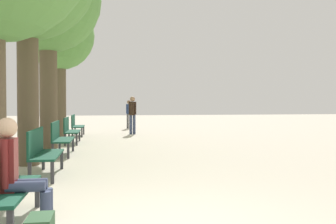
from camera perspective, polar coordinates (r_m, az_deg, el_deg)
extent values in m
cube|color=#144733|center=(4.80, -23.11, -10.89)|extent=(0.47, 1.59, 0.04)
cube|color=#38383D|center=(5.53, -19.29, -11.54)|extent=(0.06, 0.06, 0.39)
cube|color=#38383D|center=(5.61, -23.22, -11.40)|extent=(0.06, 0.06, 0.39)
cube|color=#144733|center=(7.73, -17.92, -6.22)|extent=(0.47, 1.59, 0.04)
cube|color=#144733|center=(7.73, -19.52, -4.25)|extent=(0.04, 1.59, 0.49)
cube|color=#38383D|center=(7.00, -17.22, -8.80)|extent=(0.06, 0.06, 0.39)
cube|color=#38383D|center=(8.47, -15.89, -7.03)|extent=(0.06, 0.06, 0.39)
cube|color=#38383D|center=(7.06, -20.33, -8.74)|extent=(0.06, 0.06, 0.39)
cube|color=#38383D|center=(8.52, -18.47, -7.00)|extent=(0.06, 0.06, 0.39)
cube|color=#144733|center=(10.71, -15.62, -4.11)|extent=(0.47, 1.59, 0.04)
cube|color=#144733|center=(10.71, -16.78, -2.69)|extent=(0.04, 1.59, 0.49)
cube|color=#38383D|center=(9.97, -14.96, -5.76)|extent=(0.06, 0.06, 0.39)
cube|color=#38383D|center=(11.45, -14.28, -4.84)|extent=(0.06, 0.06, 0.39)
cube|color=#38383D|center=(10.01, -17.15, -5.75)|extent=(0.06, 0.06, 0.39)
cube|color=#38383D|center=(11.49, -16.19, -4.83)|extent=(0.06, 0.06, 0.39)
cube|color=#144733|center=(13.70, -14.34, -2.91)|extent=(0.47, 1.59, 0.04)
cube|color=#144733|center=(13.70, -15.24, -1.81)|extent=(0.04, 1.59, 0.49)
cube|color=#38383D|center=(12.96, -13.75, -4.12)|extent=(0.06, 0.06, 0.39)
cube|color=#38383D|center=(14.45, -13.34, -3.55)|extent=(0.06, 0.06, 0.39)
cube|color=#38383D|center=(12.99, -15.44, -4.11)|extent=(0.06, 0.06, 0.39)
cube|color=#38383D|center=(14.48, -14.85, -3.55)|extent=(0.06, 0.06, 0.39)
cube|color=#144733|center=(16.70, -13.51, -2.15)|extent=(0.47, 1.59, 0.04)
cube|color=#144733|center=(16.70, -14.26, -1.24)|extent=(0.04, 1.59, 0.49)
cube|color=#38383D|center=(15.96, -13.00, -3.09)|extent=(0.06, 0.06, 0.39)
cube|color=#38383D|center=(17.45, -12.72, -2.71)|extent=(0.06, 0.06, 0.39)
cube|color=#38383D|center=(15.98, -14.37, -3.09)|extent=(0.06, 0.06, 0.39)
cube|color=#38383D|center=(17.47, -13.98, -2.71)|extent=(0.06, 0.06, 0.39)
cylinder|color=brown|center=(9.16, -20.55, 3.58)|extent=(0.47, 0.47, 3.59)
cylinder|color=brown|center=(12.34, -17.75, 3.42)|extent=(0.54, 0.54, 3.76)
cylinder|color=brown|center=(15.39, -16.15, 2.25)|extent=(0.48, 0.48, 3.36)
sphere|color=#568E42|center=(15.62, -16.21, 11.18)|extent=(2.72, 2.72, 2.72)
cylinder|color=#384260|center=(4.52, -20.86, -10.59)|extent=(0.42, 0.12, 0.12)
cylinder|color=#384260|center=(4.55, -18.15, -14.10)|extent=(0.12, 0.12, 0.43)
cylinder|color=#384260|center=(4.66, -20.50, -10.22)|extent=(0.42, 0.12, 0.12)
cylinder|color=#384260|center=(4.69, -17.87, -13.62)|extent=(0.12, 0.12, 0.43)
cube|color=maroon|center=(4.59, -23.31, -7.42)|extent=(0.19, 0.23, 0.60)
cylinder|color=maroon|center=(4.47, -23.69, -7.28)|extent=(0.09, 0.09, 0.54)
cylinder|color=maroon|center=(4.71, -22.95, -6.83)|extent=(0.09, 0.09, 0.54)
sphere|color=tan|center=(4.55, -23.35, -2.21)|extent=(0.23, 0.23, 0.23)
cylinder|color=#384260|center=(17.17, -5.69, -1.95)|extent=(0.13, 0.13, 0.87)
cylinder|color=#384260|center=(17.19, -5.17, -1.94)|extent=(0.13, 0.13, 0.87)
cube|color=black|center=(17.15, -5.44, 0.54)|extent=(0.26, 0.29, 0.62)
cylinder|color=black|center=(17.14, -5.87, 0.59)|extent=(0.09, 0.09, 0.59)
cylinder|color=black|center=(17.16, -5.00, 0.59)|extent=(0.09, 0.09, 0.59)
sphere|color=#A37A5B|center=(17.15, -5.44, 1.98)|extent=(0.24, 0.24, 0.24)
cylinder|color=#4C4C4C|center=(21.13, -6.16, -1.42)|extent=(0.12, 0.12, 0.80)
cylinder|color=#4C4C4C|center=(21.14, -5.78, -1.42)|extent=(0.12, 0.12, 0.80)
cube|color=navy|center=(21.11, -5.97, 0.44)|extent=(0.27, 0.26, 0.57)
cylinder|color=navy|center=(21.10, -6.30, 0.48)|extent=(0.08, 0.08, 0.54)
cylinder|color=navy|center=(21.12, -5.65, 0.48)|extent=(0.08, 0.08, 0.54)
sphere|color=brown|center=(21.11, -5.98, 1.52)|extent=(0.22, 0.22, 0.22)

